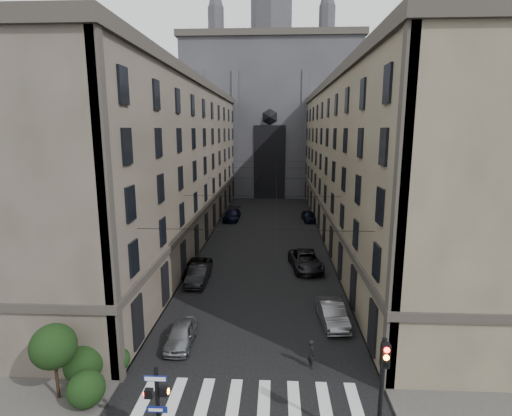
% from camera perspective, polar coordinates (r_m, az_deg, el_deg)
% --- Properties ---
extents(sidewalk_left, '(7.00, 80.00, 0.15)m').
position_cam_1_polar(sidewalk_left, '(51.81, -10.35, -3.77)').
color(sidewalk_left, '#383533').
rests_on(sidewalk_left, ground).
extents(sidewalk_right, '(7.00, 80.00, 0.15)m').
position_cam_1_polar(sidewalk_right, '(51.31, 13.20, -4.03)').
color(sidewalk_right, '#383533').
rests_on(sidewalk_right, ground).
extents(zebra_crossing, '(11.00, 3.20, 0.01)m').
position_cam_1_polar(zebra_crossing, '(22.18, -0.99, -25.69)').
color(zebra_crossing, beige).
rests_on(zebra_crossing, ground).
extents(building_left, '(13.60, 60.60, 18.85)m').
position_cam_1_polar(building_left, '(51.01, -13.96, 6.43)').
color(building_left, '#474137').
rests_on(building_left, ground).
extents(building_right, '(13.60, 60.60, 18.85)m').
position_cam_1_polar(building_right, '(50.35, 16.98, 6.22)').
color(building_right, brown).
rests_on(building_right, ground).
extents(gothic_tower, '(35.00, 23.00, 58.00)m').
position_cam_1_polar(gothic_tower, '(87.77, 2.11, 14.16)').
color(gothic_tower, '#2D2D33').
rests_on(gothic_tower, ground).
extents(pedestrian_signal_left, '(1.02, 0.38, 4.00)m').
position_cam_1_polar(pedestrian_signal_left, '(18.58, -13.91, -25.48)').
color(pedestrian_signal_left, black).
rests_on(pedestrian_signal_left, ground).
extents(traffic_light_right, '(0.34, 0.50, 5.20)m').
position_cam_1_polar(traffic_light_right, '(18.26, 17.60, -22.71)').
color(traffic_light_right, black).
rests_on(traffic_light_right, ground).
extents(shrub_cluster, '(3.90, 4.40, 3.90)m').
position_cam_1_polar(shrub_cluster, '(23.35, -24.29, -19.44)').
color(shrub_cluster, black).
rests_on(shrub_cluster, sidewalk_left).
extents(tram_wires, '(14.00, 60.00, 0.43)m').
position_cam_1_polar(tram_wires, '(48.72, 1.39, 4.07)').
color(tram_wires, black).
rests_on(tram_wires, ground).
extents(car_left_near, '(1.64, 3.99, 1.35)m').
position_cam_1_polar(car_left_near, '(26.62, -10.67, -17.36)').
color(car_left_near, slate).
rests_on(car_left_near, ground).
extents(car_left_midnear, '(1.65, 4.66, 1.53)m').
position_cam_1_polar(car_left_midnear, '(35.90, -8.24, -9.37)').
color(car_left_midnear, black).
rests_on(car_left_midnear, ground).
extents(car_left_midfar, '(2.71, 4.94, 1.31)m').
position_cam_1_polar(car_left_midfar, '(38.01, -8.63, -8.37)').
color(car_left_midfar, black).
rests_on(car_left_midfar, ground).
extents(car_left_far, '(2.38, 5.57, 1.60)m').
position_cam_1_polar(car_left_far, '(59.24, -3.43, -0.99)').
color(car_left_far, black).
rests_on(car_left_far, ground).
extents(car_right_near, '(2.02, 4.73, 1.51)m').
position_cam_1_polar(car_right_near, '(29.12, 10.80, -14.55)').
color(car_right_near, slate).
rests_on(car_right_near, ground).
extents(car_right_midnear, '(3.46, 6.24, 1.65)m').
position_cam_1_polar(car_right_midnear, '(39.15, 7.12, -7.48)').
color(car_right_midnear, black).
rests_on(car_right_midnear, ground).
extents(car_right_midfar, '(2.21, 5.00, 1.43)m').
position_cam_1_polar(car_right_midfar, '(38.96, 7.14, -7.74)').
color(car_right_midfar, black).
rests_on(car_right_midfar, ground).
extents(car_right_far, '(2.22, 4.61, 1.52)m').
position_cam_1_polar(car_right_far, '(59.02, 7.57, -1.15)').
color(car_right_far, black).
rests_on(car_right_far, ground).
extents(pedestrian, '(0.61, 0.71, 1.65)m').
position_cam_1_polar(pedestrian, '(24.27, 7.90, -19.90)').
color(pedestrian, black).
rests_on(pedestrian, ground).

